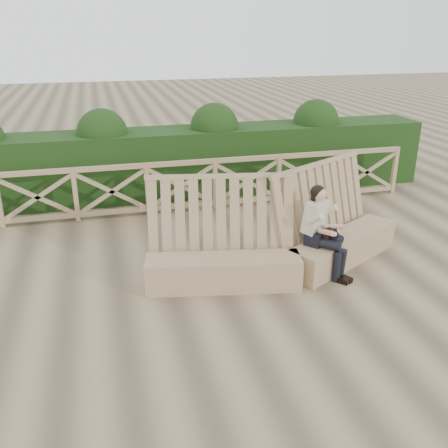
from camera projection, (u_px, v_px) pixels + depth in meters
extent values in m
plane|color=brown|center=(223.00, 290.00, 7.48)|extent=(60.00, 60.00, 0.00)
cube|color=olive|center=(223.00, 272.00, 7.50)|extent=(2.37, 0.91, 0.49)
cube|color=olive|center=(222.00, 230.00, 7.53)|extent=(2.36, 0.87, 1.60)
cube|color=olive|center=(343.00, 248.00, 8.31)|extent=(2.27, 1.55, 0.49)
cube|color=olive|center=(333.00, 211.00, 8.27)|extent=(2.25, 1.51, 1.60)
cube|color=black|center=(316.00, 237.00, 7.83)|extent=(0.44, 0.43, 0.22)
cube|color=beige|center=(315.00, 216.00, 7.73)|extent=(0.49, 0.47, 0.52)
sphere|color=tan|center=(320.00, 194.00, 7.56)|extent=(0.29, 0.29, 0.21)
sphere|color=black|center=(318.00, 192.00, 7.58)|extent=(0.32, 0.32, 0.23)
cylinder|color=black|center=(326.00, 243.00, 7.66)|extent=(0.40, 0.45, 0.15)
cylinder|color=black|center=(330.00, 236.00, 7.76)|extent=(0.40, 0.46, 0.17)
cylinder|color=black|center=(337.00, 267.00, 7.65)|extent=(0.17, 0.17, 0.49)
cylinder|color=black|center=(341.00, 265.00, 7.73)|extent=(0.17, 0.17, 0.49)
cube|color=black|center=(341.00, 280.00, 7.68)|extent=(0.22, 0.24, 0.08)
cube|color=black|center=(345.00, 278.00, 7.74)|extent=(0.22, 0.24, 0.08)
cube|color=black|center=(328.00, 234.00, 7.71)|extent=(0.25, 0.24, 0.15)
cube|color=black|center=(337.00, 233.00, 7.58)|extent=(0.11, 0.11, 0.12)
cube|color=#947C56|center=(181.00, 163.00, 10.23)|extent=(10.10, 0.07, 0.10)
cube|color=#947C56|center=(182.00, 206.00, 10.58)|extent=(10.10, 0.07, 0.10)
cube|color=black|center=(172.00, 163.00, 11.42)|extent=(12.00, 1.20, 1.50)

